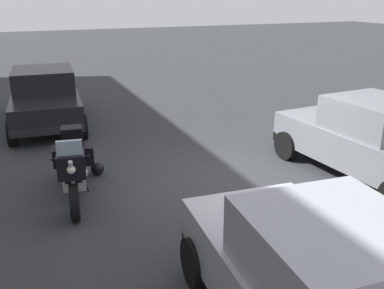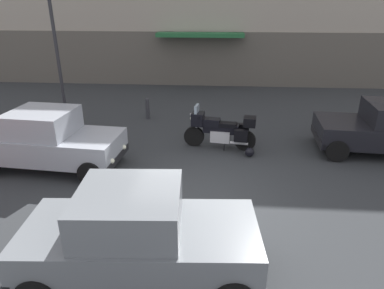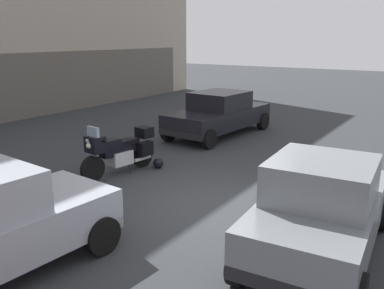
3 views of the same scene
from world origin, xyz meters
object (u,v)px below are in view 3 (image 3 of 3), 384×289
object	(u,v)px
car_wagon_end	(321,208)
helmet	(158,163)
car_sedan_far	(219,113)
motorcycle	(120,150)

from	to	relation	value
car_wagon_end	helmet	bearing A→B (deg)	62.37
helmet	car_sedan_far	size ratio (longest dim) A/B	0.06
car_sedan_far	motorcycle	bearing A→B (deg)	-175.52
car_wagon_end	motorcycle	bearing A→B (deg)	72.66
car_sedan_far	car_wagon_end	bearing A→B (deg)	-135.32
motorcycle	helmet	xyz separation A→B (m)	(0.87, -0.57, -0.48)
car_wagon_end	car_sedan_far	bearing A→B (deg)	36.61
car_sedan_far	car_wagon_end	xyz separation A→B (m)	(-6.56, -5.57, 0.03)
helmet	car_sedan_far	bearing A→B (deg)	7.62
helmet	car_sedan_far	xyz separation A→B (m)	(4.35, 0.58, 0.64)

